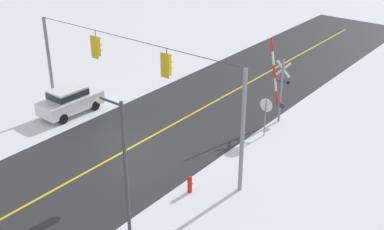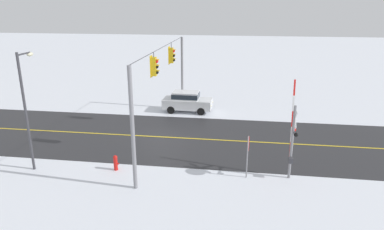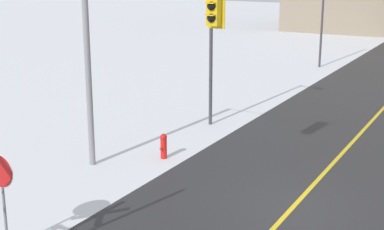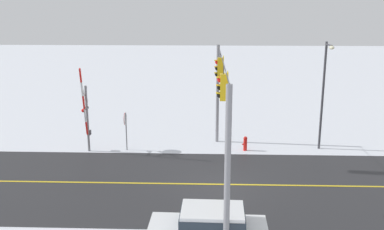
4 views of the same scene
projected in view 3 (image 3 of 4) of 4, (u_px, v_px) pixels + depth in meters
ground_plane at (293, 207)px, 15.47m from camera, size 160.00×160.00×0.00m
road_asphalt at (348, 147)px, 20.53m from camera, size 9.00×80.00×0.01m
lane_centre_line at (348, 147)px, 20.53m from camera, size 0.14×72.00×0.01m
signal_span at (301, 61)px, 14.40m from camera, size 14.20×0.47×6.22m
stop_sign at (1, 181)px, 12.74m from camera, size 0.80×0.09×2.35m
streetlamp_near at (216, 30)px, 22.33m from camera, size 1.39×0.28×6.50m
streetlamp_far at (326, 6)px, 35.37m from camera, size 1.39×0.28×6.50m
fire_hydrant at (164, 145)px, 19.21m from camera, size 0.24×0.31×0.88m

